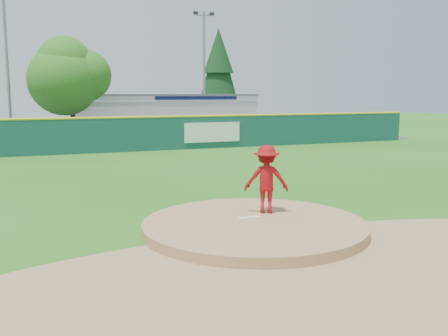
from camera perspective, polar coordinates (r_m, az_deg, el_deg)
name	(u,v)px	position (r m, az deg, el deg)	size (l,w,h in m)	color
ground	(254,231)	(12.40, 3.46, -7.23)	(120.00, 120.00, 0.00)	#286B19
pitchers_mound	(254,231)	(12.40, 3.46, -7.23)	(5.50, 5.50, 0.50)	#9E774C
pitching_rubber	(249,218)	(12.60, 2.88, -5.71)	(0.60, 0.15, 0.04)	white
infield_dirt_arc	(321,271)	(9.90, 11.02, -11.47)	(15.40, 15.40, 0.01)	#9E774C
parking_lot	(100,139)	(38.28, -14.04, 3.24)	(44.00, 16.00, 0.02)	#38383A
pitcher	(266,179)	(13.09, 4.86, -1.28)	(1.15, 0.66, 1.79)	#9E0D12
van	(51,134)	(35.66, -19.19, 3.74)	(2.20, 4.76, 1.32)	white
pool_building_grp	(161,113)	(44.24, -7.26, 6.25)	(15.20, 8.20, 3.31)	silver
fence_banners	(58,137)	(28.86, -18.39, 3.39)	(21.65, 0.04, 1.20)	maroon
outfield_fence	(121,133)	(29.33, -11.70, 3.90)	(40.00, 0.14, 2.07)	#154540
deciduous_tree	(71,76)	(35.95, -17.07, 10.05)	(5.60, 5.60, 7.36)	#382314
conifer_tree	(219,71)	(50.22, -0.63, 11.01)	(4.40, 4.40, 9.50)	#382314
light_pole_left	(7,54)	(37.90, -23.60, 11.89)	(1.75, 0.25, 11.00)	gray
light_pole_right	(204,67)	(42.27, -2.29, 11.47)	(1.75, 0.25, 10.00)	gray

